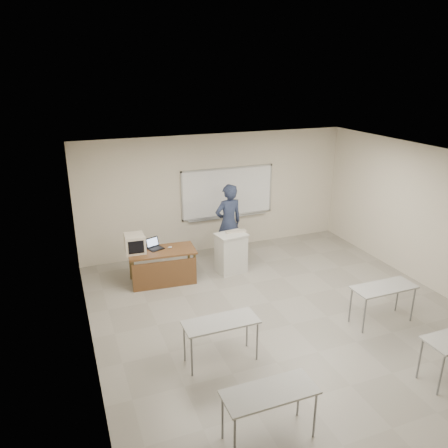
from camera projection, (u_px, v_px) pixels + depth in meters
name	position (u px, v px, depth m)	size (l,w,h in m)	color
floor	(292.00, 325.00, 8.11)	(7.00, 8.00, 0.01)	gray
whiteboard	(228.00, 193.00, 11.19)	(2.48, 0.10, 1.31)	white
student_desks	(338.00, 332.00, 6.69)	(4.40, 2.20, 0.73)	gray
instructor_desk	(163.00, 261.00, 9.49)	(1.45, 0.73, 0.75)	brown
podium	(231.00, 253.00, 10.07)	(0.67, 0.49, 0.94)	#B8B6B0
crt_monitor	(135.00, 243.00, 9.37)	(0.43, 0.48, 0.41)	beige
laptop	(155.00, 246.00, 9.60)	(0.31, 0.29, 0.23)	black
mouse	(170.00, 247.00, 9.62)	(0.09, 0.06, 0.04)	#B6BAC0
keyboard	(236.00, 231.00, 10.03)	(0.48, 0.16, 0.03)	beige
presenter	(228.00, 223.00, 10.53)	(0.71, 0.47, 1.94)	black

